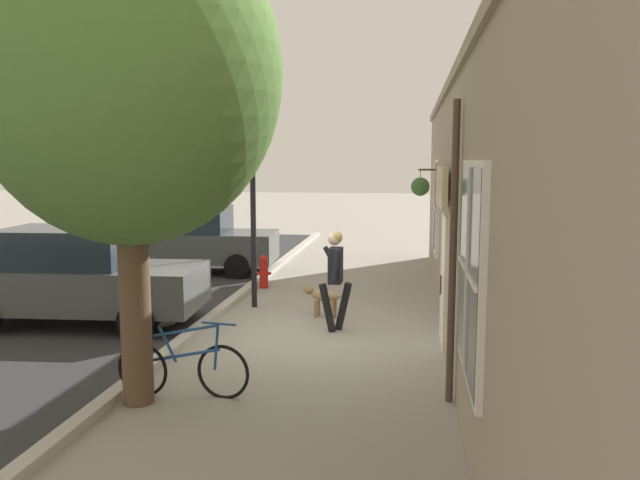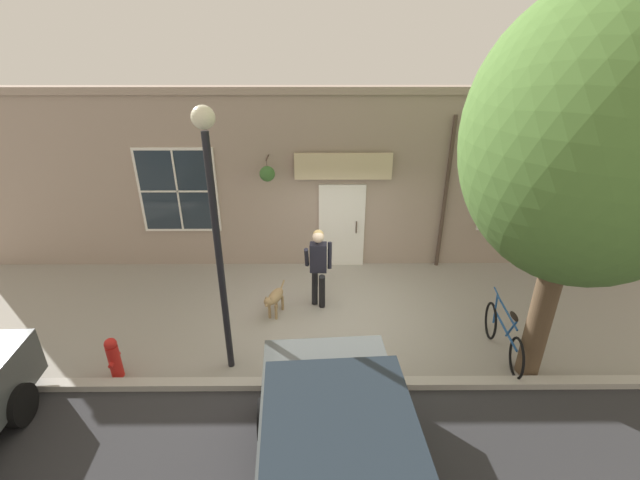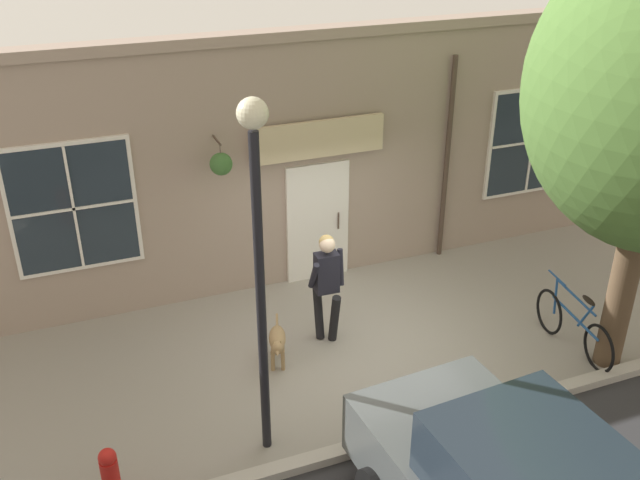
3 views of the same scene
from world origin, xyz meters
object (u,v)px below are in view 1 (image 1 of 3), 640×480
(dog_on_leash, at_px, (322,296))
(street_lamp, at_px, (252,163))
(parked_car_nearest_curb, at_px, (192,239))
(fire_hydrant, at_px, (264,271))
(leaning_bicycle, at_px, (183,367))
(street_tree_by_curb, at_px, (132,81))
(pedestrian_walking, at_px, (335,271))
(parked_car_mid_block, at_px, (78,276))

(dog_on_leash, relative_size, street_lamp, 0.22)
(parked_car_nearest_curb, bearing_deg, fire_hydrant, 143.18)
(leaning_bicycle, distance_m, parked_car_nearest_curb, 8.95)
(dog_on_leash, height_order, street_tree_by_curb, street_tree_by_curb)
(fire_hydrant, bearing_deg, leaning_bicycle, 94.62)
(pedestrian_walking, xyz_separation_m, parked_car_mid_block, (4.65, 0.21, -0.18))
(parked_car_nearest_curb, distance_m, street_lamp, 4.92)
(leaning_bicycle, bearing_deg, street_tree_by_curb, 28.38)
(street_tree_by_curb, relative_size, street_lamp, 1.36)
(pedestrian_walking, distance_m, leaning_bicycle, 3.69)
(parked_car_nearest_curb, xyz_separation_m, street_lamp, (-2.62, 3.64, 2.02))
(pedestrian_walking, xyz_separation_m, parked_car_nearest_curb, (4.45, -5.16, -0.18))
(parked_car_mid_block, bearing_deg, fire_hydrant, -125.59)
(pedestrian_walking, height_order, leaning_bicycle, pedestrian_walking)
(street_tree_by_curb, relative_size, fire_hydrant, 7.70)
(pedestrian_walking, xyz_separation_m, fire_hydrant, (2.07, -3.39, -0.67))
(street_lamp, relative_size, fire_hydrant, 5.68)
(street_tree_by_curb, xyz_separation_m, parked_car_nearest_curb, (2.49, -8.68, -2.99))
(dog_on_leash, relative_size, parked_car_mid_block, 0.22)
(street_lamp, bearing_deg, leaning_bicycle, 93.52)
(pedestrian_walking, bearing_deg, street_tree_by_curb, 60.83)
(dog_on_leash, height_order, fire_hydrant, fire_hydrant)
(leaning_bicycle, xyz_separation_m, fire_hydrant, (0.54, -6.67, 0.02))
(leaning_bicycle, height_order, fire_hydrant, leaning_bicycle)
(dog_on_leash, bearing_deg, pedestrian_walking, 111.39)
(parked_car_mid_block, distance_m, fire_hydrant, 4.45)
(parked_car_mid_block, height_order, street_lamp, street_lamp)
(leaning_bicycle, height_order, parked_car_nearest_curb, parked_car_nearest_curb)
(dog_on_leash, xyz_separation_m, street_lamp, (1.48, -0.64, 2.49))
(parked_car_mid_block, bearing_deg, dog_on_leash, -165.69)
(parked_car_nearest_curb, bearing_deg, parked_car_mid_block, 87.86)
(street_tree_by_curb, relative_size, parked_car_nearest_curb, 1.35)
(pedestrian_walking, height_order, street_tree_by_curb, street_tree_by_curb)
(parked_car_mid_block, relative_size, street_lamp, 1.01)
(pedestrian_walking, relative_size, street_lamp, 0.40)
(dog_on_leash, distance_m, leaning_bicycle, 4.34)
(street_tree_by_curb, bearing_deg, street_lamp, -91.49)
(pedestrian_walking, distance_m, dog_on_leash, 1.16)
(pedestrian_walking, distance_m, parked_car_mid_block, 4.65)
(dog_on_leash, distance_m, parked_car_mid_block, 4.46)
(parked_car_nearest_curb, bearing_deg, street_lamp, 125.71)
(street_tree_by_curb, height_order, street_lamp, street_tree_by_curb)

